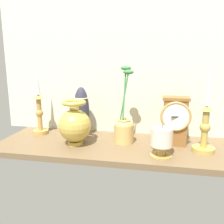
{
  "coord_description": "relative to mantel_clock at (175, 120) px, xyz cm",
  "views": [
    {
      "loc": [
        18.37,
        -96.44,
        35.78
      ],
      "look_at": [
        -0.62,
        0.0,
        14.0
      ],
      "focal_mm": 38.79,
      "sensor_mm": 36.0,
      "label": 1
    }
  ],
  "objects": [
    {
      "name": "ground_plane",
      "position": [
        -25.3,
        -4.28,
        -11.92
      ],
      "size": [
        100.0,
        36.0,
        2.4
      ],
      "primitive_type": "cube",
      "color": "brown"
    },
    {
      "name": "back_wall",
      "position": [
        -25.3,
        14.22,
        21.78
      ],
      "size": [
        120.0,
        2.0,
        65.0
      ],
      "primitive_type": "cube",
      "color": "beige",
      "rests_on": "ground_plane"
    },
    {
      "name": "mantel_clock",
      "position": [
        0.0,
        0.0,
        0.0
      ],
      "size": [
        12.34,
        8.66,
        20.4
      ],
      "color": "brown",
      "rests_on": "ground_plane"
    },
    {
      "name": "candlestick_tall_left",
      "position": [
        -62.81,
        3.16,
        1.53
      ],
      "size": [
        7.17,
        7.17,
        33.78
      ],
      "color": "#B99046",
      "rests_on": "ground_plane"
    },
    {
      "name": "candlestick_tall_center",
      "position": [
        10.97,
        -5.91,
        -0.82
      ],
      "size": [
        8.73,
        8.73,
        36.04
      ],
      "color": "#B39A45",
      "rests_on": "ground_plane"
    },
    {
      "name": "brass_vase_bulbous",
      "position": [
        -41.02,
        -8.22,
        -1.72
      ],
      "size": [
        13.64,
        13.64,
        19.04
      ],
      "color": "gold",
      "rests_on": "ground_plane"
    },
    {
      "name": "brass_vase_jar",
      "position": [
        -21.18,
        -1.37,
        -3.71
      ],
      "size": [
        8.56,
        8.56,
        32.94
      ],
      "color": "tan",
      "rests_on": "ground_plane"
    },
    {
      "name": "pillar_candle_front",
      "position": [
        -5.35,
        -13.45,
        -4.54
      ],
      "size": [
        8.31,
        8.31,
        12.04
      ],
      "color": "#AE8F47",
      "rests_on": "ground_plane"
    },
    {
      "name": "tall_ceramic_vase",
      "position": [
        -42.26,
        4.85,
        0.96
      ],
      "size": [
        7.25,
        7.25,
        23.07
      ],
      "color": "#2F2F41",
      "rests_on": "ground_plane"
    }
  ]
}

